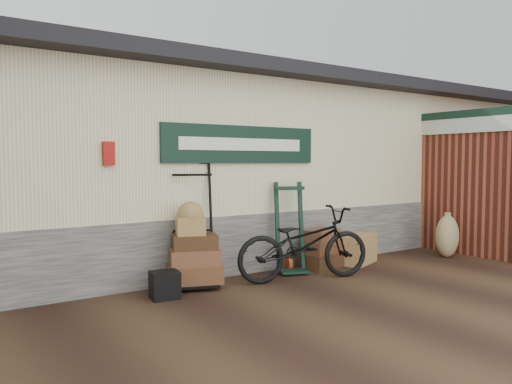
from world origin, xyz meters
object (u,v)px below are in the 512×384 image
Objects in this scene: porter_trolley at (192,222)px; green_barrow at (290,228)px; suitcase_stack at (321,248)px; bicycle at (304,240)px; wicker_hamper at (355,249)px; black_trunk at (165,285)px.

porter_trolley reaches higher than green_barrow.
suitcase_stack is 0.35× the size of bicycle.
suitcase_stack is 0.94m from bicycle.
green_barrow reaches higher than wicker_hamper.
black_trunk is at bearing -175.01° from suitcase_stack.
porter_trolley reaches higher than black_trunk.
wicker_hamper reaches higher than black_trunk.
wicker_hamper is (2.92, -0.21, -0.62)m from porter_trolley.
porter_trolley is at bearing 80.06° from bicycle.
suitcase_stack is 0.73m from wicker_hamper.
green_barrow is 1.86× the size of wicker_hamper.
green_barrow is at bearing 7.25° from black_trunk.
suitcase_stack reaches higher than black_trunk.
bicycle is at bearing -163.31° from wicker_hamper.
green_barrow is (1.60, -0.14, -0.18)m from porter_trolley.
black_trunk is at bearing -125.84° from porter_trolley.
wicker_hamper is (0.72, -0.04, -0.07)m from suitcase_stack.
suitcase_stack is 0.95× the size of wicker_hamper.
suitcase_stack reaches higher than wicker_hamper.
green_barrow is 0.69× the size of bicycle.
bicycle is at bearing -6.58° from black_trunk.
green_barrow is 0.71m from suitcase_stack.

